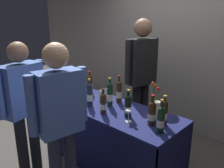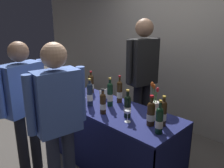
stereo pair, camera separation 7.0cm
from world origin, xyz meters
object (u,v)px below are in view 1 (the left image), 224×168
at_px(taster_foreground_right, 60,116).
at_px(vendor_presenter, 141,71).
at_px(wine_glass_near_taster, 81,96).
at_px(flower_vase, 156,108).
at_px(tasting_table, 112,127).
at_px(featured_wine_bottle, 90,94).
at_px(display_bottle_0, 128,106).
at_px(wine_glass_mid, 83,101).
at_px(wine_glass_near_vendor, 129,113).

bearing_deg(taster_foreground_right, vendor_presenter, 16.71).
relative_size(wine_glass_near_taster, flower_vase, 0.34).
bearing_deg(flower_vase, tasting_table, -168.24).
height_order(featured_wine_bottle, display_bottle_0, featured_wine_bottle).
distance_m(tasting_table, taster_foreground_right, 0.90).
bearing_deg(wine_glass_mid, wine_glass_near_vendor, 7.81).
bearing_deg(featured_wine_bottle, flower_vase, 16.79).
relative_size(featured_wine_bottle, wine_glass_near_taster, 2.41).
distance_m(display_bottle_0, wine_glass_near_vendor, 0.12).
bearing_deg(wine_glass_near_taster, vendor_presenter, 72.17).
xyz_separation_m(featured_wine_bottle, display_bottle_0, (0.54, 0.07, -0.02)).
bearing_deg(wine_glass_mid, vendor_presenter, 81.89).
bearing_deg(flower_vase, wine_glass_near_vendor, -122.47).
xyz_separation_m(display_bottle_0, taster_foreground_right, (-0.19, -0.73, 0.07)).
height_order(tasting_table, display_bottle_0, display_bottle_0).
bearing_deg(wine_glass_near_vendor, display_bottle_0, 132.34).
xyz_separation_m(tasting_table, flower_vase, (0.53, 0.11, 0.36)).
bearing_deg(tasting_table, featured_wine_bottle, -153.58).
bearing_deg(featured_wine_bottle, wine_glass_near_vendor, -1.42).
height_order(wine_glass_mid, taster_foreground_right, taster_foreground_right).
height_order(wine_glass_mid, flower_vase, flower_vase).
relative_size(wine_glass_mid, vendor_presenter, 0.07).
relative_size(featured_wine_bottle, taster_foreground_right, 0.21).
distance_m(wine_glass_near_vendor, flower_vase, 0.30).
bearing_deg(taster_foreground_right, display_bottle_0, -5.77).
bearing_deg(display_bottle_0, wine_glass_mid, -162.17).
relative_size(display_bottle_0, taster_foreground_right, 0.19).
height_order(tasting_table, flower_vase, flower_vase).
bearing_deg(tasting_table, taster_foreground_right, -82.68).
distance_m(tasting_table, flower_vase, 0.65).
distance_m(wine_glass_near_vendor, wine_glass_mid, 0.63).
height_order(featured_wine_bottle, flower_vase, flower_vase).
distance_m(flower_vase, vendor_presenter, 0.91).
bearing_deg(wine_glass_mid, tasting_table, 41.64).
distance_m(tasting_table, wine_glass_near_taster, 0.54).
height_order(vendor_presenter, taster_foreground_right, vendor_presenter).
distance_m(tasting_table, vendor_presenter, 0.92).
relative_size(tasting_table, wine_glass_near_vendor, 13.34).
distance_m(display_bottle_0, wine_glass_mid, 0.57).
height_order(wine_glass_near_taster, vendor_presenter, vendor_presenter).
xyz_separation_m(featured_wine_bottle, wine_glass_near_taster, (-0.15, -0.02, -0.05)).
relative_size(wine_glass_near_vendor, vendor_presenter, 0.07).
bearing_deg(wine_glass_near_taster, flower_vase, 15.26).
relative_size(featured_wine_bottle, flower_vase, 0.82).
bearing_deg(featured_wine_bottle, vendor_presenter, 81.07).
relative_size(wine_glass_near_taster, taster_foreground_right, 0.09).
height_order(wine_glass_mid, vendor_presenter, vendor_presenter).
height_order(display_bottle_0, wine_glass_near_vendor, display_bottle_0).
height_order(tasting_table, wine_glass_near_taster, wine_glass_near_taster).
distance_m(tasting_table, display_bottle_0, 0.47).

